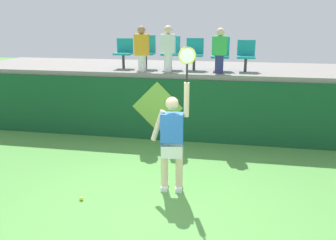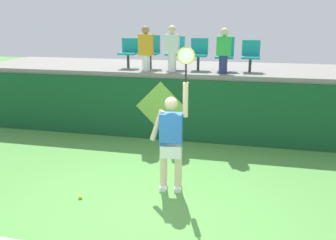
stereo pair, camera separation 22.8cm
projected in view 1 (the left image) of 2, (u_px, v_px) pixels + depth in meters
ground_plane at (146, 210)px, 5.51m from camera, size 40.00×40.00×0.00m
court_back_wall at (178, 110)px, 8.50m from camera, size 11.85×0.20×1.55m
spectator_platform at (186, 69)px, 9.51m from camera, size 11.85×2.76×0.12m
tennis_player at (172, 139)px, 5.91m from camera, size 0.75×0.29×2.51m
tennis_ball at (81, 199)px, 5.79m from camera, size 0.07×0.07×0.07m
water_bottle at (143, 67)px, 8.50m from camera, size 0.08×0.08×0.23m
stadium_chair_0 at (124, 51)px, 9.10m from camera, size 0.44×0.42×0.77m
stadium_chair_1 at (146, 50)px, 8.99m from camera, size 0.44×0.42×0.86m
stadium_chair_2 at (171, 51)px, 8.88m from camera, size 0.44×0.42×0.84m
stadium_chair_3 at (194, 52)px, 8.77m from camera, size 0.44×0.42×0.80m
stadium_chair_4 at (220, 53)px, 8.67m from camera, size 0.44×0.42×0.83m
stadium_chair_5 at (246, 54)px, 8.56m from camera, size 0.44×0.42×0.76m
spectator_0 at (220, 50)px, 8.19m from camera, size 0.34×0.20×1.06m
spectator_1 at (168, 48)px, 8.45m from camera, size 0.34×0.21×1.11m
spectator_2 at (142, 48)px, 8.52m from camera, size 0.34×0.20×1.10m
wall_signage_mount at (158, 140)px, 8.70m from camera, size 1.27×0.01×1.49m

